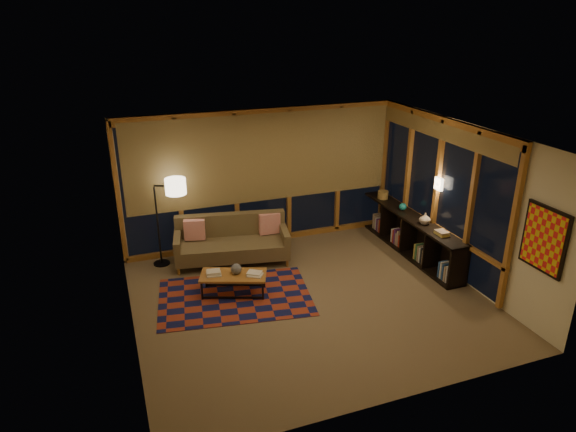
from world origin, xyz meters
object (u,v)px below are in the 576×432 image
object	(u,v)px
floor_lamp	(158,222)
bookshelf	(409,234)
sofa	(232,241)
coffee_table	(234,284)

from	to	relation	value
floor_lamp	bookshelf	size ratio (longest dim) A/B	0.55
sofa	floor_lamp	bearing A→B (deg)	173.75
bookshelf	sofa	bearing A→B (deg)	167.13
floor_lamp	bookshelf	xyz separation A→B (m)	(4.58, -1.14, -0.46)
bookshelf	coffee_table	bearing A→B (deg)	-174.07
coffee_table	floor_lamp	bearing A→B (deg)	143.82
sofa	coffee_table	xyz separation A→B (m)	(-0.27, -1.13, -0.24)
sofa	coffee_table	world-z (taller)	sofa
floor_lamp	coffee_table	bearing A→B (deg)	-32.04
sofa	bookshelf	size ratio (longest dim) A/B	0.68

